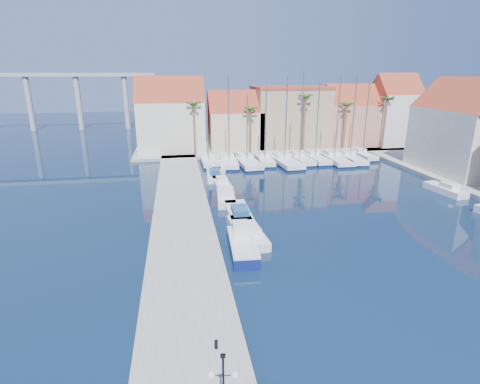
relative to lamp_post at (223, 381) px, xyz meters
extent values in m
plane|color=black|center=(7.83, 12.33, -2.96)|extent=(260.00, 260.00, 0.00)
cube|color=gray|center=(-1.17, 25.83, -2.71)|extent=(6.00, 77.00, 0.50)
cube|color=gray|center=(17.83, 60.33, -2.71)|extent=(54.00, 16.00, 0.50)
cylinder|color=black|center=(-0.23, 0.04, 0.26)|extent=(0.47, 0.12, 0.05)
cylinder|color=black|center=(0.23, -0.03, 0.26)|extent=(0.47, 0.12, 0.05)
sphere|color=white|center=(-0.46, 0.08, 0.26)|extent=(0.34, 0.34, 0.34)
sphere|color=white|center=(0.46, -0.07, 0.26)|extent=(0.34, 0.34, 0.34)
cube|color=black|center=(0.00, 0.00, 1.19)|extent=(0.22, 0.14, 0.15)
cylinder|color=black|center=(0.19, 4.75, -2.22)|extent=(0.19, 0.19, 0.48)
cube|color=navy|center=(3.67, 16.43, -2.49)|extent=(2.45, 6.40, 0.94)
cube|color=white|center=(3.67, 16.43, -1.91)|extent=(2.45, 6.40, 0.21)
cube|color=white|center=(3.75, 17.69, -1.34)|extent=(1.46, 1.75, 1.15)
cube|color=white|center=(4.67, 19.65, -2.56)|extent=(2.88, 7.45, 0.80)
cube|color=white|center=(4.73, 18.92, -1.86)|extent=(1.82, 2.67, 0.60)
cube|color=white|center=(4.70, 24.40, -2.56)|extent=(2.35, 7.09, 0.80)
cube|color=#224F80|center=(4.69, 23.70, -1.86)|extent=(1.61, 2.49, 0.60)
cube|color=white|center=(4.09, 30.06, -2.56)|extent=(2.58, 6.47, 0.80)
cube|color=white|center=(4.04, 29.43, -1.86)|extent=(1.61, 2.33, 0.60)
cube|color=white|center=(4.26, 36.14, -2.56)|extent=(2.11, 5.96, 0.80)
cube|color=white|center=(4.29, 35.55, -1.86)|extent=(1.40, 2.11, 0.60)
cube|color=white|center=(3.83, 40.46, -2.56)|extent=(2.60, 6.88, 0.80)
cube|color=#224F80|center=(3.79, 39.78, -1.86)|extent=(1.66, 2.46, 0.60)
cube|color=white|center=(4.74, 45.25, -2.56)|extent=(1.88, 5.61, 0.80)
cube|color=white|center=(4.75, 44.70, -1.86)|extent=(1.28, 1.97, 0.60)
cube|color=white|center=(4.58, 49.38, -2.56)|extent=(2.80, 7.19, 0.80)
cube|color=white|center=(4.64, 48.68, -1.86)|extent=(1.76, 2.58, 0.60)
cube|color=white|center=(31.83, 28.41, -2.56)|extent=(2.48, 5.89, 0.80)
cube|color=white|center=(31.90, 27.84, -1.86)|extent=(1.50, 2.14, 0.60)
cube|color=white|center=(3.62, 49.09, -2.46)|extent=(2.27, 8.33, 1.00)
cube|color=#0B163B|center=(3.62, 49.09, -2.78)|extent=(2.33, 8.39, 0.28)
cube|color=white|center=(3.61, 49.92, -1.66)|extent=(1.54, 2.51, 0.60)
cylinder|color=slate|center=(3.63, 48.67, 3.50)|extent=(0.20, 0.20, 10.93)
cube|color=white|center=(7.03, 48.29, -2.46)|extent=(3.45, 10.17, 1.00)
cube|color=#0B163B|center=(7.03, 48.29, -2.78)|extent=(3.51, 10.24, 0.28)
cube|color=white|center=(7.11, 49.28, -1.66)|extent=(2.07, 3.14, 0.60)
cylinder|color=slate|center=(6.98, 47.79, 4.62)|extent=(0.20, 0.20, 13.17)
cube|color=white|center=(9.83, 47.80, -2.46)|extent=(3.59, 11.53, 1.00)
cube|color=#0B163B|center=(9.83, 47.80, -2.78)|extent=(3.65, 11.60, 0.28)
cube|color=white|center=(9.76, 48.94, -1.66)|extent=(2.26, 3.53, 0.60)
cylinder|color=slate|center=(9.86, 47.23, 3.17)|extent=(0.20, 0.20, 10.27)
cube|color=white|center=(13.13, 48.56, -2.46)|extent=(3.08, 9.25, 1.00)
cube|color=#0B163B|center=(13.13, 48.56, -2.78)|extent=(3.15, 9.31, 0.28)
cube|color=white|center=(13.20, 49.47, -1.66)|extent=(1.87, 2.85, 0.60)
cylinder|color=slate|center=(13.09, 48.11, 3.74)|extent=(0.20, 0.20, 11.41)
cube|color=white|center=(16.05, 47.29, -2.46)|extent=(3.99, 12.02, 1.00)
cube|color=#0B163B|center=(16.05, 47.29, -2.78)|extent=(4.06, 12.08, 0.28)
cube|color=white|center=(15.96, 48.47, -1.66)|extent=(2.42, 3.70, 0.60)
cylinder|color=slate|center=(16.10, 46.70, 4.54)|extent=(0.20, 0.20, 13.02)
cube|color=white|center=(19.04, 48.34, -2.46)|extent=(3.10, 9.77, 1.00)
cube|color=#0B163B|center=(19.04, 48.34, -2.78)|extent=(3.16, 9.83, 0.28)
cube|color=white|center=(18.98, 49.30, -1.66)|extent=(1.93, 2.99, 0.60)
cylinder|color=slate|center=(19.07, 47.86, 4.96)|extent=(0.20, 0.20, 13.85)
cube|color=white|center=(21.83, 48.34, -2.46)|extent=(2.99, 9.69, 1.00)
cube|color=#0B163B|center=(21.83, 48.34, -2.78)|extent=(3.05, 9.76, 0.28)
cube|color=white|center=(21.78, 49.29, -1.66)|extent=(1.89, 2.96, 0.60)
cylinder|color=slate|center=(21.86, 47.86, 4.09)|extent=(0.20, 0.20, 12.10)
cube|color=white|center=(25.08, 47.75, -2.46)|extent=(3.17, 11.53, 1.00)
cube|color=#0B163B|center=(25.08, 47.75, -2.78)|extent=(3.23, 11.59, 0.28)
cube|color=white|center=(25.10, 48.90, -1.66)|extent=(2.15, 3.48, 0.60)
cylinder|color=slate|center=(25.07, 47.17, 4.73)|extent=(0.20, 0.20, 13.39)
cube|color=white|center=(27.89, 47.71, -2.46)|extent=(3.68, 11.02, 1.00)
cube|color=#0B163B|center=(27.89, 47.71, -2.78)|extent=(3.75, 11.08, 0.28)
cube|color=white|center=(27.98, 48.79, -1.66)|extent=(2.23, 3.40, 0.60)
cylinder|color=slate|center=(27.85, 47.17, 4.59)|extent=(0.20, 0.20, 13.10)
cube|color=white|center=(31.07, 49.35, -2.46)|extent=(2.39, 8.31, 1.00)
cube|color=#0B163B|center=(31.07, 49.35, -2.78)|extent=(2.45, 8.37, 0.28)
cube|color=white|center=(31.04, 50.18, -1.66)|extent=(1.57, 2.52, 0.60)
cylinder|color=slate|center=(31.08, 48.94, 4.13)|extent=(0.20, 0.20, 12.18)
cube|color=beige|center=(-2.17, 59.33, 2.04)|extent=(12.00, 9.00, 9.00)
cube|color=maroon|center=(-2.17, 59.33, 6.54)|extent=(12.30, 9.00, 9.00)
cube|color=#C1AE88|center=(9.83, 59.33, 1.04)|extent=(10.00, 8.00, 7.00)
cube|color=maroon|center=(9.83, 59.33, 4.54)|extent=(10.30, 8.00, 8.00)
cube|color=tan|center=(20.83, 60.33, 3.04)|extent=(14.00, 10.00, 11.00)
cube|color=maroon|center=(20.83, 60.33, 8.79)|extent=(14.20, 10.20, 0.50)
cube|color=tan|center=(32.83, 59.33, 1.54)|extent=(10.00, 8.00, 8.00)
cube|color=maroon|center=(32.83, 59.33, 5.54)|extent=(10.30, 8.00, 8.00)
cube|color=silver|center=(41.83, 58.33, 2.54)|extent=(8.00, 8.00, 10.00)
cube|color=maroon|center=(41.83, 58.33, 7.54)|extent=(8.30, 8.00, 8.00)
cube|color=beige|center=(39.83, 36.33, 2.04)|extent=(9.00, 14.00, 9.00)
cube|color=maroon|center=(39.83, 36.33, 6.54)|extent=(9.00, 14.30, 9.00)
cylinder|color=brown|center=(1.83, 54.33, 2.04)|extent=(0.36, 0.36, 9.00)
sphere|color=#275D1A|center=(1.83, 54.33, 6.39)|extent=(2.60, 2.60, 2.60)
cylinder|color=brown|center=(11.83, 54.33, 1.54)|extent=(0.36, 0.36, 8.00)
sphere|color=#275D1A|center=(11.83, 54.33, 5.39)|extent=(2.60, 2.60, 2.60)
cylinder|color=brown|center=(21.83, 54.33, 2.54)|extent=(0.36, 0.36, 10.00)
sphere|color=#275D1A|center=(21.83, 54.33, 7.39)|extent=(2.60, 2.60, 2.60)
cylinder|color=brown|center=(29.83, 54.33, 1.79)|extent=(0.36, 0.36, 8.50)
sphere|color=#275D1A|center=(29.83, 54.33, 5.89)|extent=(2.60, 2.60, 2.60)
cylinder|color=brown|center=(37.83, 54.33, 2.29)|extent=(0.36, 0.36, 9.50)
sphere|color=#275D1A|center=(37.83, 54.33, 6.89)|extent=(2.60, 2.60, 2.60)
cube|color=#9E9E99|center=(-30.17, 94.33, 11.04)|extent=(48.00, 2.20, 0.90)
cylinder|color=#9E9E99|center=(-38.17, 94.33, 4.04)|extent=(1.40, 1.40, 14.00)
cylinder|color=#9E9E99|center=(-26.17, 94.33, 4.04)|extent=(1.40, 1.40, 14.00)
cylinder|color=#9E9E99|center=(-14.17, 94.33, 4.04)|extent=(1.40, 1.40, 14.00)
camera|label=1|loc=(-1.32, -11.69, 11.57)|focal=28.00mm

